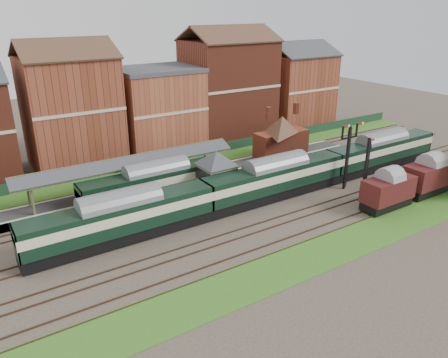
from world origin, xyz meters
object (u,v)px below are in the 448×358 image
dmu_train (275,178)px  goods_van_a (388,191)px  semaphore_bracket (348,153)px  platform_railcar (157,182)px  signal_box (217,174)px

dmu_train → goods_van_a: bearing=-46.0°
semaphore_bracket → platform_railcar: bearing=156.8°
platform_railcar → goods_van_a: (20.72, -15.50, -0.25)m
signal_box → goods_van_a: bearing=-39.8°
semaphore_bracket → goods_van_a: bearing=-92.9°
goods_van_a → signal_box: bearing=140.2°
dmu_train → goods_van_a: (8.68, -9.00, -0.36)m
semaphore_bracket → dmu_train: 9.58m
goods_van_a → semaphore_bracket: bearing=87.1°
semaphore_bracket → signal_box: bearing=159.1°
signal_box → dmu_train: bearing=-28.3°
dmu_train → platform_railcar: 13.68m
dmu_train → semaphore_bracket: bearing=-15.5°
dmu_train → platform_railcar: (-12.04, 6.50, -0.11)m
signal_box → platform_railcar: 6.87m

